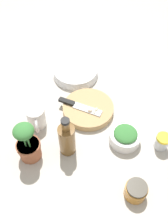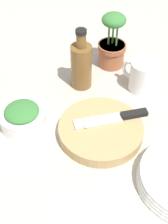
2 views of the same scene
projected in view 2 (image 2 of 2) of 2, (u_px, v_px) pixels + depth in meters
The scene contains 8 objects.
ground_plane at pixel (70, 119), 0.88m from camera, with size 5.00×5.00×0.00m, color #B2ADA3.
cutting_board at pixel (101, 130), 0.83m from camera, with size 0.22×0.22×0.03m.
chef_knife at pixel (116, 117), 0.83m from camera, with size 0.20×0.09×0.01m.
garlic_cloves at pixel (88, 121), 0.82m from camera, with size 0.04×0.05×0.02m.
herb_bowl at pixel (23, 116), 0.84m from camera, with size 0.13×0.13×0.06m.
coffee_mug at pixel (142, 76), 0.94m from camera, with size 0.10×0.09×0.10m.
oil_bottle at pixel (81, 65), 0.93m from camera, with size 0.06×0.06×0.19m.
potted_herb at pixel (112, 45), 1.00m from camera, with size 0.09×0.09×0.19m.
Camera 2 is at (0.10, -0.60, 0.63)m, focal length 50.00 mm.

